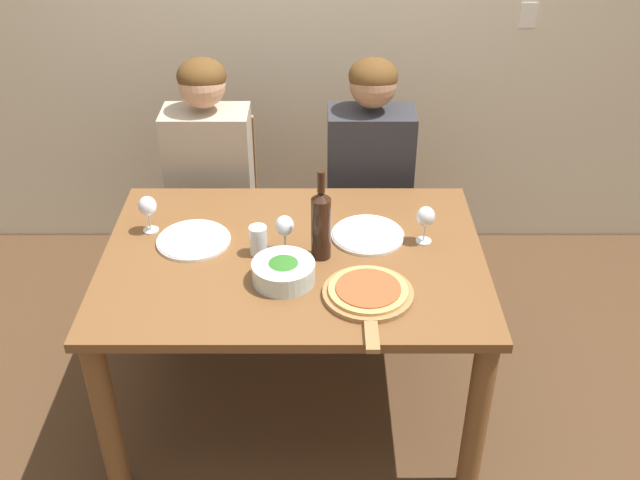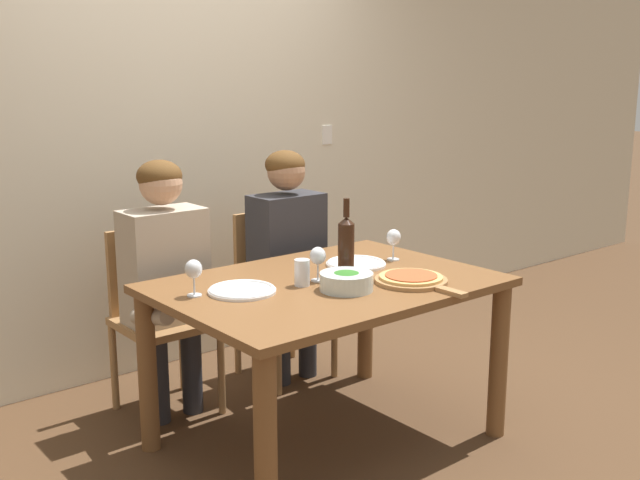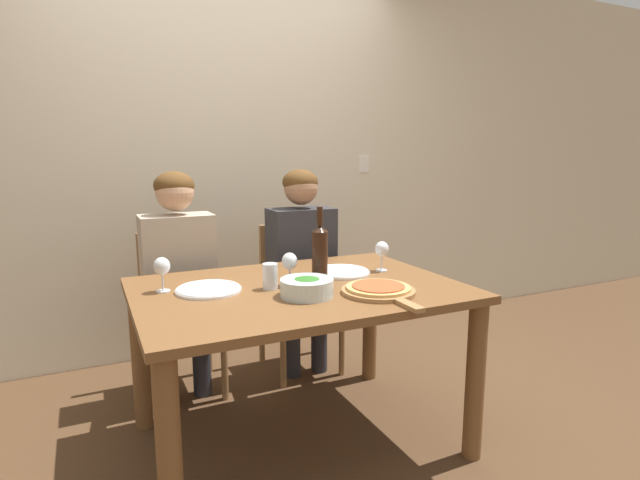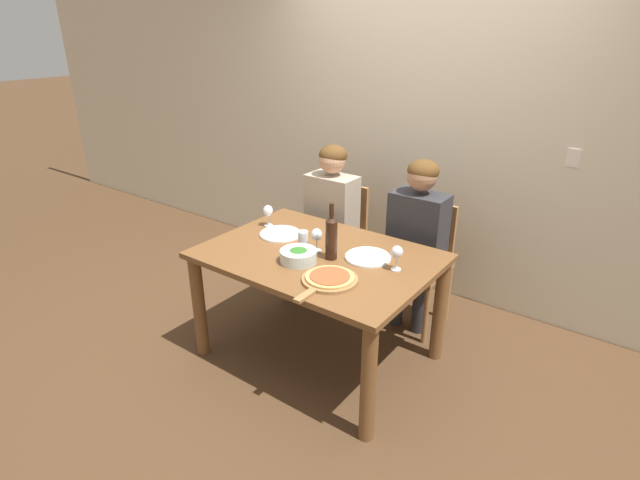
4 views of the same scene
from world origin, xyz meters
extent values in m
plane|color=#4C331E|center=(0.00, 0.00, 0.00)|extent=(40.00, 40.00, 0.00)
cube|color=beige|center=(0.00, 1.34, 1.35)|extent=(10.00, 0.05, 2.70)
cube|color=white|center=(1.10, 1.31, 1.25)|extent=(0.08, 0.01, 0.12)
cube|color=brown|center=(0.00, 0.00, 0.73)|extent=(1.41, 1.00, 0.04)
cylinder|color=brown|center=(-0.65, -0.44, 0.36)|extent=(0.08, 0.08, 0.72)
cylinder|color=brown|center=(0.65, -0.44, 0.36)|extent=(0.08, 0.08, 0.72)
cylinder|color=brown|center=(-0.65, 0.44, 0.36)|extent=(0.08, 0.08, 0.72)
cylinder|color=brown|center=(0.65, 0.44, 0.36)|extent=(0.08, 0.08, 0.72)
cube|color=#9E7042|center=(-0.40, 0.74, 0.45)|extent=(0.42, 0.42, 0.04)
cube|color=#9E7042|center=(-0.40, 0.93, 0.68)|extent=(0.38, 0.03, 0.42)
cylinder|color=#9E7042|center=(-0.59, 0.55, 0.22)|extent=(0.04, 0.04, 0.44)
cylinder|color=#9E7042|center=(-0.21, 0.55, 0.22)|extent=(0.04, 0.04, 0.44)
cylinder|color=#9E7042|center=(-0.59, 0.93, 0.22)|extent=(0.04, 0.04, 0.44)
cylinder|color=#9E7042|center=(-0.21, 0.93, 0.22)|extent=(0.04, 0.04, 0.44)
cube|color=#9E7042|center=(0.32, 0.74, 0.45)|extent=(0.42, 0.42, 0.04)
cube|color=#9E7042|center=(0.32, 0.93, 0.68)|extent=(0.38, 0.03, 0.42)
cylinder|color=#9E7042|center=(0.13, 0.55, 0.22)|extent=(0.04, 0.04, 0.44)
cylinder|color=#9E7042|center=(0.51, 0.55, 0.22)|extent=(0.04, 0.04, 0.44)
cylinder|color=#9E7042|center=(0.13, 0.93, 0.22)|extent=(0.04, 0.04, 0.44)
cylinder|color=#9E7042|center=(0.51, 0.93, 0.22)|extent=(0.04, 0.04, 0.44)
cylinder|color=#28282D|center=(-0.49, 0.66, 0.24)|extent=(0.10, 0.10, 0.47)
cylinder|color=#28282D|center=(-0.31, 0.66, 0.24)|extent=(0.10, 0.10, 0.47)
cube|color=tan|center=(-0.40, 0.72, 0.74)|extent=(0.38, 0.22, 0.54)
cylinder|color=tan|center=(-0.60, 0.47, 0.59)|extent=(0.07, 0.31, 0.14)
cylinder|color=tan|center=(-0.20, 0.47, 0.59)|extent=(0.07, 0.31, 0.14)
sphere|color=tan|center=(-0.40, 0.72, 1.13)|extent=(0.20, 0.20, 0.20)
ellipsoid|color=#563819|center=(-0.40, 0.73, 1.17)|extent=(0.21, 0.21, 0.15)
cylinder|color=#28282D|center=(0.23, 0.66, 0.24)|extent=(0.10, 0.10, 0.47)
cylinder|color=#28282D|center=(0.41, 0.66, 0.24)|extent=(0.10, 0.10, 0.47)
cube|color=#2D2D33|center=(0.32, 0.72, 0.74)|extent=(0.38, 0.22, 0.54)
cylinder|color=#2D2D33|center=(0.12, 0.47, 0.59)|extent=(0.07, 0.31, 0.14)
cylinder|color=#2D2D33|center=(0.52, 0.47, 0.59)|extent=(0.07, 0.31, 0.14)
sphere|color=#9E7051|center=(0.32, 0.72, 1.13)|extent=(0.20, 0.20, 0.20)
ellipsoid|color=#563819|center=(0.32, 0.73, 1.17)|extent=(0.21, 0.21, 0.15)
cylinder|color=black|center=(0.10, -0.01, 0.87)|extent=(0.07, 0.07, 0.24)
cone|color=black|center=(0.10, -0.01, 1.01)|extent=(0.07, 0.07, 0.03)
cylinder|color=black|center=(0.10, -0.01, 1.06)|extent=(0.03, 0.03, 0.08)
cylinder|color=silver|center=(-0.03, -0.16, 0.79)|extent=(0.22, 0.22, 0.07)
ellipsoid|color=#2D6B23|center=(-0.03, -0.16, 0.79)|extent=(0.18, 0.18, 0.08)
cylinder|color=white|center=(-0.38, 0.09, 0.76)|extent=(0.28, 0.28, 0.01)
torus|color=white|center=(-0.38, 0.09, 0.76)|extent=(0.27, 0.27, 0.02)
cylinder|color=white|center=(0.28, 0.12, 0.76)|extent=(0.28, 0.28, 0.01)
torus|color=white|center=(0.28, 0.12, 0.76)|extent=(0.27, 0.27, 0.02)
cylinder|color=#9E7042|center=(0.26, -0.25, 0.76)|extent=(0.31, 0.31, 0.02)
cube|color=#9E7042|center=(0.26, -0.47, 0.76)|extent=(0.04, 0.14, 0.02)
cylinder|color=tan|center=(0.26, -0.25, 0.78)|extent=(0.27, 0.27, 0.01)
cylinder|color=#AD4C28|center=(0.26, -0.25, 0.78)|extent=(0.22, 0.22, 0.01)
cylinder|color=silver|center=(-0.56, 0.17, 0.75)|extent=(0.06, 0.06, 0.01)
cylinder|color=silver|center=(-0.56, 0.17, 0.79)|extent=(0.01, 0.01, 0.07)
ellipsoid|color=silver|center=(-0.56, 0.17, 0.86)|extent=(0.07, 0.07, 0.08)
ellipsoid|color=maroon|center=(-0.56, 0.17, 0.85)|extent=(0.06, 0.06, 0.03)
cylinder|color=silver|center=(0.49, 0.09, 0.75)|extent=(0.06, 0.06, 0.01)
cylinder|color=silver|center=(0.49, 0.09, 0.79)|extent=(0.01, 0.01, 0.07)
ellipsoid|color=silver|center=(0.49, 0.09, 0.86)|extent=(0.07, 0.07, 0.08)
ellipsoid|color=maroon|center=(0.49, 0.09, 0.85)|extent=(0.06, 0.06, 0.03)
cylinder|color=silver|center=(-0.03, 0.02, 0.75)|extent=(0.06, 0.06, 0.01)
cylinder|color=silver|center=(-0.03, 0.02, 0.79)|extent=(0.01, 0.01, 0.07)
ellipsoid|color=silver|center=(-0.03, 0.02, 0.86)|extent=(0.07, 0.07, 0.08)
ellipsoid|color=maroon|center=(-0.03, 0.02, 0.85)|extent=(0.06, 0.06, 0.03)
cylinder|color=silver|center=(-0.13, 0.01, 0.81)|extent=(0.07, 0.07, 0.11)
camera|label=1|loc=(0.10, -2.28, 2.31)|focal=42.00mm
camera|label=2|loc=(-2.00, -2.39, 1.61)|focal=42.00mm
camera|label=3|loc=(-0.83, -1.98, 1.34)|focal=28.00mm
camera|label=4|loc=(1.66, -2.24, 2.06)|focal=28.00mm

